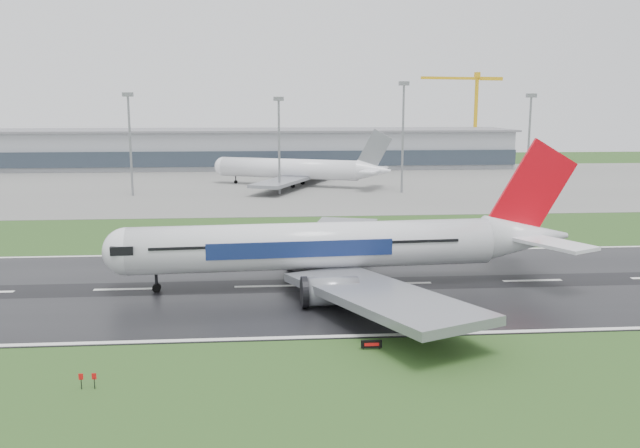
{
  "coord_description": "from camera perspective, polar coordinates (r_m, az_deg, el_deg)",
  "views": [
    {
      "loc": [
        20.58,
        -93.54,
        26.3
      ],
      "look_at": [
        28.91,
        12.0,
        7.0
      ],
      "focal_mm": 37.2,
      "sensor_mm": 36.0,
      "label": 1
    }
  ],
  "objects": [
    {
      "name": "runway_sign",
      "position": [
        73.23,
        4.45,
        -10.31
      ],
      "size": [
        2.31,
        0.54,
        1.04
      ],
      "primitive_type": null,
      "rotation": [
        0.0,
        0.0,
        -0.12
      ],
      "color": "black",
      "rests_on": "ground"
    },
    {
      "name": "floodmast_2",
      "position": [
        197.82,
        -15.99,
        6.4
      ],
      "size": [
        0.64,
        0.64,
        28.18
      ],
      "primitive_type": "cylinder",
      "color": "gray",
      "rests_on": "ground"
    },
    {
      "name": "floodmast_3",
      "position": [
        194.0,
        -3.54,
        6.53
      ],
      "size": [
        0.64,
        0.64,
        27.0
      ],
      "primitive_type": "cylinder",
      "color": "gray",
      "rests_on": "ground"
    },
    {
      "name": "floodmast_4",
      "position": [
        197.86,
        7.13,
        7.18
      ],
      "size": [
        0.64,
        0.64,
        31.41
      ],
      "primitive_type": "cylinder",
      "color": "gray",
      "rests_on": "ground"
    },
    {
      "name": "apron",
      "position": [
        221.08,
        -9.84,
        3.36
      ],
      "size": [
        400.0,
        130.0,
        0.08
      ],
      "primitive_type": "cube",
      "color": "slate",
      "rests_on": "ground"
    },
    {
      "name": "tower_crane",
      "position": [
        308.0,
        13.23,
        8.91
      ],
      "size": [
        39.74,
        11.83,
        40.22
      ],
      "primitive_type": null,
      "rotation": [
        0.0,
        0.0,
        0.24
      ],
      "color": "gold",
      "rests_on": "ground"
    },
    {
      "name": "ground",
      "position": [
        99.33,
        -16.38,
        -5.45
      ],
      "size": [
        520.0,
        520.0,
        0.0
      ],
      "primitive_type": "plane",
      "color": "#234519",
      "rests_on": "ground"
    },
    {
      "name": "floodmast_5",
      "position": [
        209.01,
        17.51,
        6.49
      ],
      "size": [
        0.64,
        0.64,
        28.0
      ],
      "primitive_type": "cylinder",
      "color": "gray",
      "rests_on": "ground"
    },
    {
      "name": "runway",
      "position": [
        99.31,
        -16.38,
        -5.43
      ],
      "size": [
        400.0,
        45.0,
        0.1
      ],
      "primitive_type": "cube",
      "color": "black",
      "rests_on": "ground"
    },
    {
      "name": "terminal",
      "position": [
        279.94,
        -8.77,
        6.36
      ],
      "size": [
        240.0,
        36.0,
        15.0
      ],
      "primitive_type": "cube",
      "color": "gray",
      "rests_on": "ground"
    },
    {
      "name": "main_airliner",
      "position": [
        95.54,
        2.29,
        0.62
      ],
      "size": [
        72.4,
        69.35,
        20.2
      ],
      "primitive_type": null,
      "rotation": [
        0.0,
        0.0,
        0.06
      ],
      "color": "silver",
      "rests_on": "runway"
    },
    {
      "name": "parked_airliner",
      "position": [
        213.15,
        -2.07,
        5.67
      ],
      "size": [
        78.43,
        76.23,
        17.86
      ],
      "primitive_type": null,
      "rotation": [
        0.0,
        0.0,
        -0.41
      ],
      "color": "white",
      "rests_on": "apron"
    }
  ]
}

